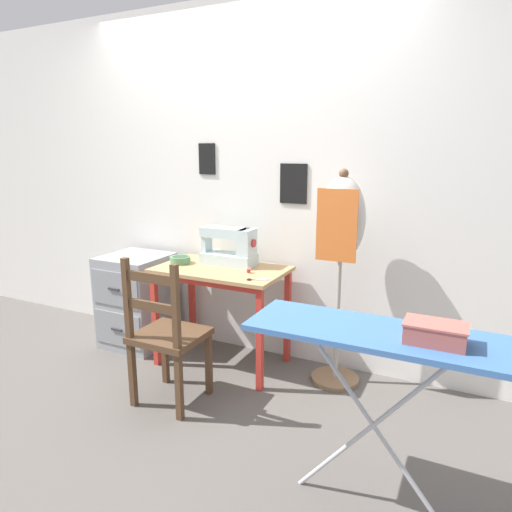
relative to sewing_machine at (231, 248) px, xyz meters
name	(u,v)px	position (x,y,z in m)	size (l,w,h in m)	color
ground_plane	(203,379)	(-0.02, -0.38, -0.84)	(14.00, 14.00, 0.00)	#5B5651
wall_back	(243,184)	(-0.02, 0.23, 0.43)	(10.00, 0.06, 2.55)	silver
sewing_table	(220,283)	(-0.02, -0.12, -0.23)	(0.90, 0.54, 0.72)	tan
sewing_machine	(231,248)	(0.00, 0.00, 0.00)	(0.41, 0.18, 0.29)	silver
fabric_bowl	(180,260)	(-0.35, -0.13, -0.10)	(0.15, 0.15, 0.05)	#56895B
scissors	(255,280)	(0.33, -0.28, -0.12)	(0.15, 0.10, 0.01)	silver
thread_spool_near_machine	(248,271)	(0.22, -0.15, -0.11)	(0.03, 0.03, 0.03)	red
wooden_chair	(167,336)	(-0.04, -0.72, -0.41)	(0.40, 0.38, 0.93)	#513823
filing_cabinet	(137,300)	(-0.80, -0.10, -0.48)	(0.47, 0.50, 0.72)	#93999E
dress_form	(341,234)	(0.80, -0.02, 0.16)	(0.32, 0.32, 1.41)	#846647
ironing_board	(379,342)	(1.25, -1.03, -0.07)	(1.06, 0.36, 0.83)	#3D6BAD
storage_box	(435,333)	(1.46, -1.06, 0.02)	(0.23, 0.14, 0.08)	#AD564C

